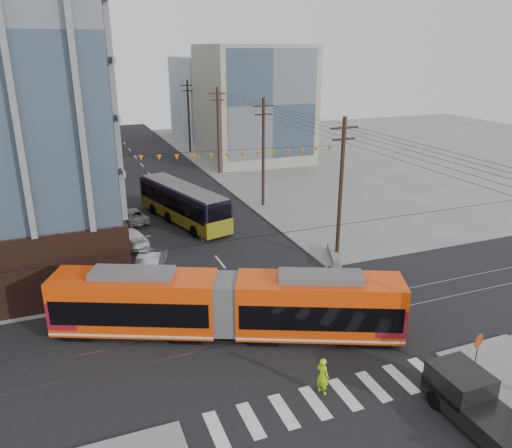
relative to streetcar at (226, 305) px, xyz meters
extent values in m
plane|color=slate|center=(2.75, -4.09, -1.89)|extent=(160.00, 160.00, 0.00)
cube|color=gray|center=(18.75, 43.91, 6.11)|extent=(14.00, 14.00, 16.00)
cube|color=gray|center=(-11.25, 67.91, 8.11)|extent=(16.00, 18.00, 20.00)
cube|color=#8C99A5|center=(20.75, 63.91, 5.11)|extent=(16.00, 16.00, 14.00)
cylinder|color=black|center=(11.25, 51.91, 3.61)|extent=(0.30, 0.30, 11.00)
imported|color=#9CA0AF|center=(-2.38, 10.38, -1.11)|extent=(3.24, 5.02, 1.56)
imported|color=silver|center=(-3.31, 16.02, -1.18)|extent=(3.45, 5.26, 1.42)
imported|color=#5B5B5B|center=(-2.19, 21.87, -1.23)|extent=(3.08, 5.07, 1.32)
imported|color=#ACDF12|center=(2.59, -6.55, -0.94)|extent=(0.68, 0.81, 1.89)
cube|color=#5C5D63|center=(11.05, 7.07, -1.52)|extent=(2.15, 3.74, 0.74)
camera|label=1|loc=(-7.60, -23.78, 13.69)|focal=35.00mm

